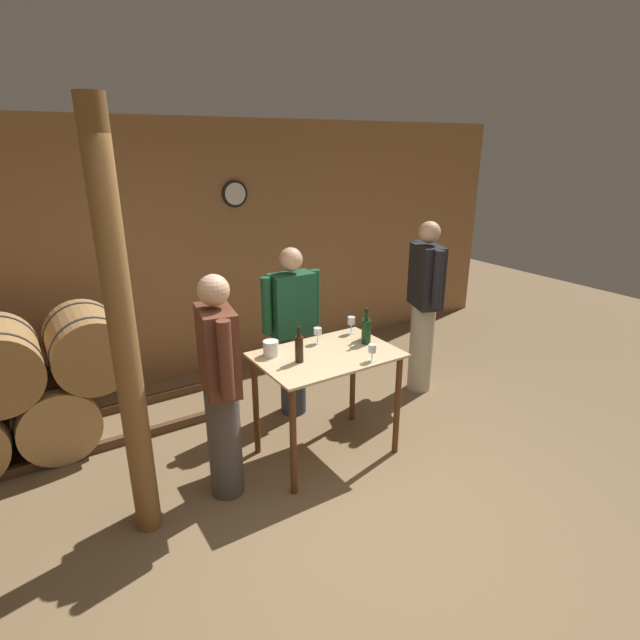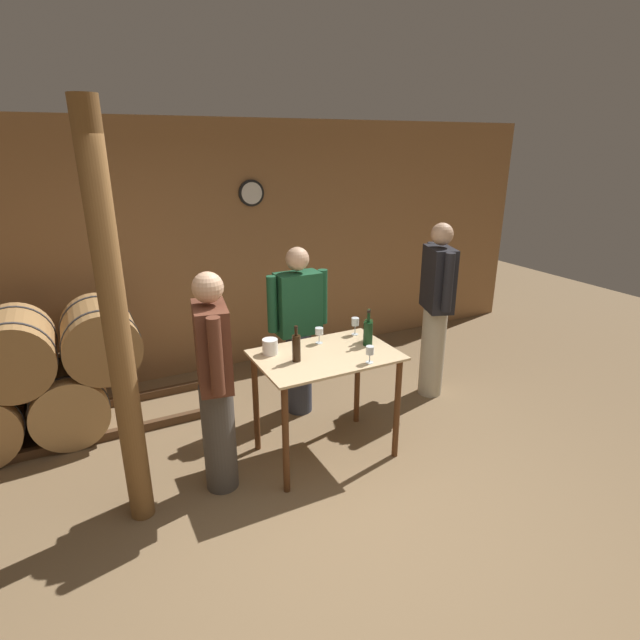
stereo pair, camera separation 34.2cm
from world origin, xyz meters
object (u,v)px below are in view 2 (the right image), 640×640
(person_visitor_bearded, at_px, (215,381))
(ice_bucket, at_px, (270,347))
(wine_bottle_left, at_px, (368,333))
(person_visitor_with_scarf, at_px, (298,329))
(wine_glass_near_center, at_px, (370,351))
(wine_glass_near_left, at_px, (319,332))
(person_host, at_px, (436,307))
(wine_glass_near_right, at_px, (355,322))
(wooden_post, at_px, (117,334))
(wine_bottle_far_left, at_px, (296,347))
(wine_bottle_center, at_px, (368,329))

(person_visitor_bearded, bearing_deg, ice_bucket, 24.13)
(wine_bottle_left, bearing_deg, person_visitor_with_scarf, 111.23)
(wine_bottle_left, xyz_separation_m, person_visitor_bearded, (-1.28, -0.03, -0.13))
(wine_bottle_left, distance_m, wine_glass_near_center, 0.35)
(wine_glass_near_left, xyz_separation_m, person_host, (1.40, 0.22, -0.06))
(wine_glass_near_center, xyz_separation_m, person_host, (1.24, 0.74, -0.06))
(wine_bottle_left, xyz_separation_m, person_host, (1.07, 0.43, -0.07))
(wine_glass_near_center, relative_size, wine_glass_near_right, 0.88)
(wooden_post, bearing_deg, person_host, 9.86)
(wine_bottle_far_left, xyz_separation_m, wine_glass_near_left, (0.31, 0.24, -0.01))
(wine_bottle_left, height_order, wine_glass_near_center, wine_bottle_left)
(wine_glass_near_right, relative_size, ice_bucket, 1.25)
(wine_bottle_center, xyz_separation_m, person_visitor_with_scarf, (-0.34, 0.65, -0.16))
(person_host, bearing_deg, wine_glass_near_center, -149.29)
(wine_glass_near_center, xyz_separation_m, ice_bucket, (-0.60, 0.50, -0.03))
(wooden_post, xyz_separation_m, wine_bottle_far_left, (1.22, 0.05, -0.34))
(wine_bottle_left, bearing_deg, wooden_post, -177.69)
(wine_glass_near_left, height_order, person_visitor_bearded, person_visitor_bearded)
(wine_glass_near_left, bearing_deg, person_visitor_with_scarf, 84.50)
(wine_bottle_far_left, bearing_deg, wine_glass_near_left, 37.30)
(wine_bottle_far_left, xyz_separation_m, ice_bucket, (-0.12, 0.22, -0.05))
(wine_glass_near_right, relative_size, person_visitor_bearded, 0.09)
(person_host, bearing_deg, wine_bottle_center, -160.71)
(wine_glass_near_center, distance_m, person_visitor_bearded, 1.15)
(wine_glass_near_center, xyz_separation_m, person_visitor_with_scarf, (-0.11, 1.03, -0.15))
(wine_glass_near_center, bearing_deg, wine_bottle_far_left, 149.67)
(ice_bucket, bearing_deg, person_visitor_with_scarf, 47.64)
(wooden_post, bearing_deg, wine_glass_near_left, 10.72)
(wine_bottle_left, xyz_separation_m, wine_bottle_center, (0.06, 0.08, -0.01))
(wine_bottle_left, relative_size, wine_bottle_center, 1.08)
(wine_bottle_left, bearing_deg, wine_glass_near_right, 83.32)
(wine_bottle_far_left, relative_size, wine_bottle_center, 1.03)
(wooden_post, bearing_deg, person_visitor_with_scarf, 26.98)
(wooden_post, height_order, wine_glass_near_center, wooden_post)
(wine_glass_near_right, relative_size, person_host, 0.09)
(wine_bottle_center, height_order, ice_bucket, wine_bottle_center)
(wine_bottle_center, xyz_separation_m, ice_bucket, (-0.83, 0.11, -0.04))
(wine_glass_near_right, distance_m, person_visitor_with_scarf, 0.60)
(wine_bottle_left, height_order, ice_bucket, wine_bottle_left)
(wine_glass_near_right, bearing_deg, person_visitor_bearded, -167.91)
(ice_bucket, bearing_deg, wine_bottle_far_left, -60.44)
(person_visitor_with_scarf, bearing_deg, person_visitor_bearded, -142.56)
(wine_bottle_far_left, bearing_deg, wooden_post, -177.58)
(wooden_post, relative_size, wine_glass_near_right, 17.93)
(wine_bottle_far_left, relative_size, wine_bottle_left, 0.95)
(wine_bottle_far_left, distance_m, wine_glass_near_left, 0.40)
(wine_glass_near_left, bearing_deg, person_host, 8.91)
(person_host, bearing_deg, wine_bottle_far_left, -165.02)
(wine_glass_near_left, xyz_separation_m, wine_glass_near_center, (0.16, -0.52, -0.00))
(wine_bottle_far_left, bearing_deg, wine_glass_near_center, -30.33)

